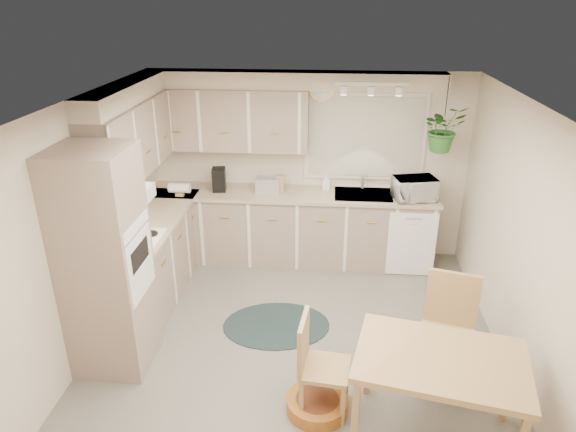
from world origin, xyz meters
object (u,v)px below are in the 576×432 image
(pet_bed, at_px, (317,404))
(microwave, at_px, (415,186))
(braided_rug, at_px, (276,325))
(dining_table, at_px, (436,399))
(chair_left, at_px, (325,366))
(chair_back, at_px, (447,336))

(pet_bed, xyz_separation_m, microwave, (1.06, 2.57, 1.05))
(braided_rug, xyz_separation_m, microwave, (1.54, 1.41, 1.10))
(dining_table, height_order, chair_left, chair_left)
(microwave, bearing_deg, pet_bed, -126.14)
(chair_left, distance_m, chair_back, 1.12)
(braided_rug, bearing_deg, microwave, 42.51)
(chair_left, distance_m, microwave, 2.81)
(chair_left, distance_m, pet_bed, 0.38)
(dining_table, xyz_separation_m, braided_rug, (-1.38, 1.37, -0.39))
(dining_table, bearing_deg, chair_left, 163.79)
(chair_back, height_order, braided_rug, chair_back)
(braided_rug, distance_m, pet_bed, 1.26)
(chair_left, bearing_deg, dining_table, 80.01)
(pet_bed, bearing_deg, chair_back, 21.52)
(dining_table, relative_size, microwave, 2.52)
(dining_table, distance_m, braided_rug, 1.98)
(dining_table, relative_size, chair_back, 1.22)
(microwave, bearing_deg, chair_left, -125.31)
(braided_rug, xyz_separation_m, pet_bed, (0.47, -1.16, 0.06))
(dining_table, xyz_separation_m, chair_back, (0.20, 0.65, 0.12))
(dining_table, relative_size, chair_left, 1.41)
(pet_bed, bearing_deg, chair_left, 31.40)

